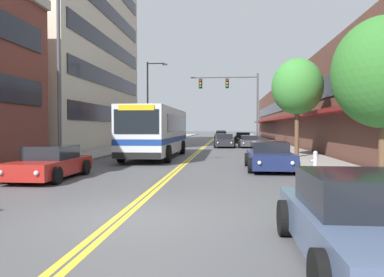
# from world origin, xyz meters

# --- Properties ---
(ground_plane) EXTENTS (240.00, 240.00, 0.00)m
(ground_plane) POSITION_xyz_m (0.00, 37.00, 0.00)
(ground_plane) COLOR #4C4C4F
(sidewalk_left) EXTENTS (3.04, 106.00, 0.14)m
(sidewalk_left) POSITION_xyz_m (-7.02, 37.00, 0.07)
(sidewalk_left) COLOR gray
(sidewalk_left) RESTS_ON ground_plane
(sidewalk_right) EXTENTS (3.04, 106.00, 0.14)m
(sidewalk_right) POSITION_xyz_m (7.02, 37.00, 0.07)
(sidewalk_right) COLOR gray
(sidewalk_right) RESTS_ON ground_plane
(centre_line) EXTENTS (0.34, 106.00, 0.01)m
(centre_line) POSITION_xyz_m (0.00, 37.00, 0.00)
(centre_line) COLOR yellow
(centre_line) RESTS_ON ground_plane
(storefront_row_right) EXTENTS (9.10, 68.00, 7.42)m
(storefront_row_right) POSITION_xyz_m (12.76, 37.00, 3.71)
(storefront_row_right) COLOR brown
(storefront_row_right) RESTS_ON ground_plane
(city_bus) EXTENTS (2.92, 11.15, 3.15)m
(city_bus) POSITION_xyz_m (-2.26, 16.10, 1.78)
(city_bus) COLOR silver
(city_bus) RESTS_ON ground_plane
(car_champagne_parked_left_near) EXTENTS (2.13, 4.69, 1.37)m
(car_champagne_parked_left_near) POSITION_xyz_m (-4.44, 27.54, 0.63)
(car_champagne_parked_left_near) COLOR beige
(car_champagne_parked_left_near) RESTS_ON ground_plane
(car_red_parked_left_far) EXTENTS (2.01, 4.37, 1.26)m
(car_red_parked_left_far) POSITION_xyz_m (-4.43, 5.66, 0.58)
(car_red_parked_left_far) COLOR maroon
(car_red_parked_left_far) RESTS_ON ground_plane
(car_slate_blue_parked_right_foreground) EXTENTS (2.01, 4.51, 1.30)m
(car_slate_blue_parked_right_foreground) POSITION_xyz_m (4.25, -2.42, 0.60)
(car_slate_blue_parked_right_foreground) COLOR #475675
(car_slate_blue_parked_right_foreground) RESTS_ON ground_plane
(car_navy_parked_right_mid) EXTENTS (2.13, 4.78, 1.29)m
(car_navy_parked_right_mid) POSITION_xyz_m (4.25, 9.58, 0.61)
(car_navy_parked_right_mid) COLOR #19234C
(car_navy_parked_right_mid) RESTS_ON ground_plane
(car_dark_grey_parked_right_far) EXTENTS (2.05, 4.13, 1.16)m
(car_dark_grey_parked_right_far) POSITION_xyz_m (4.41, 28.54, 0.55)
(car_dark_grey_parked_right_far) COLOR #38383D
(car_dark_grey_parked_right_far) RESTS_ON ground_plane
(car_black_parked_right_end) EXTENTS (2.21, 4.21, 1.29)m
(car_black_parked_right_end) POSITION_xyz_m (4.26, 40.09, 0.61)
(car_black_parked_right_end) COLOR black
(car_black_parked_right_end) RESTS_ON ground_plane
(car_beige_moving_lead) EXTENTS (2.18, 4.66, 1.32)m
(car_beige_moving_lead) POSITION_xyz_m (1.11, 60.02, 0.63)
(car_beige_moving_lead) COLOR #BCAD89
(car_beige_moving_lead) RESTS_ON ground_plane
(car_charcoal_moving_second) EXTENTS (2.02, 4.64, 1.31)m
(car_charcoal_moving_second) POSITION_xyz_m (2.04, 28.52, 0.61)
(car_charcoal_moving_second) COLOR #232328
(car_charcoal_moving_second) RESTS_ON ground_plane
(car_silver_moving_third) EXTENTS (2.04, 4.43, 1.27)m
(car_silver_moving_third) POSITION_xyz_m (1.36, 49.67, 0.60)
(car_silver_moving_third) COLOR #B7B7BC
(car_silver_moving_third) RESTS_ON ground_plane
(traffic_signal_mast) EXTENTS (6.62, 0.38, 7.18)m
(traffic_signal_mast) POSITION_xyz_m (3.05, 28.87, 5.12)
(traffic_signal_mast) COLOR #47474C
(traffic_signal_mast) RESTS_ON ground_plane
(street_lamp_left_near) EXTENTS (2.56, 0.28, 8.00)m
(street_lamp_left_near) POSITION_xyz_m (-4.94, 8.37, 4.78)
(street_lamp_left_near) COLOR #47474C
(street_lamp_left_near) RESTS_ON ground_plane
(street_lamp_left_far) EXTENTS (2.04, 0.28, 8.15)m
(street_lamp_left_far) POSITION_xyz_m (-5.04, 27.24, 4.80)
(street_lamp_left_far) COLOR #47474C
(street_lamp_left_far) RESTS_ON ground_plane
(street_tree_right_near) EXTENTS (2.83, 2.83, 4.92)m
(street_tree_right_near) POSITION_xyz_m (6.65, 2.93, 3.49)
(street_tree_right_near) COLOR brown
(street_tree_right_near) RESTS_ON sidewalk_right
(street_tree_right_mid) EXTENTS (3.12, 3.12, 6.04)m
(street_tree_right_mid) POSITION_xyz_m (6.58, 15.59, 4.44)
(street_tree_right_mid) COLOR brown
(street_tree_right_mid) RESTS_ON sidewalk_right
(fire_hydrant) EXTENTS (0.29, 0.21, 0.85)m
(fire_hydrant) POSITION_xyz_m (5.95, 7.91, 0.56)
(fire_hydrant) COLOR #B7B7BC
(fire_hydrant) RESTS_ON sidewalk_right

